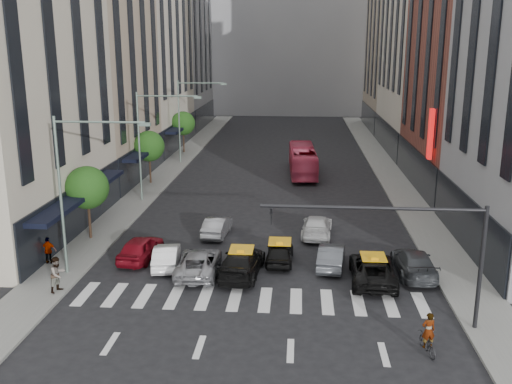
% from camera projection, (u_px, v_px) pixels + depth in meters
% --- Properties ---
extents(ground, '(160.00, 160.00, 0.00)m').
position_uv_depth(ground, '(251.00, 312.00, 28.24)').
color(ground, black).
rests_on(ground, ground).
extents(sidewalk_left, '(3.00, 96.00, 0.15)m').
position_uv_depth(sidewalk_left, '(164.00, 174.00, 58.02)').
color(sidewalk_left, slate).
rests_on(sidewalk_left, ground).
extents(sidewalk_right, '(3.00, 96.00, 0.15)m').
position_uv_depth(sidewalk_right, '(393.00, 178.00, 56.33)').
color(sidewalk_right, slate).
rests_on(sidewalk_right, ground).
extents(building_left_a, '(8.00, 18.00, 28.00)m').
position_uv_depth(building_left_a, '(2.00, 26.00, 36.59)').
color(building_left_a, beige).
rests_on(building_left_a, ground).
extents(building_left_b, '(8.00, 16.00, 24.00)m').
position_uv_depth(building_left_b, '(96.00, 54.00, 53.50)').
color(building_left_b, tan).
rests_on(building_left_b, ground).
extents(building_left_c, '(8.00, 20.00, 36.00)m').
position_uv_depth(building_left_c, '(144.00, 1.00, 69.37)').
color(building_left_c, beige).
rests_on(building_left_c, ground).
extents(building_left_d, '(8.00, 18.00, 30.00)m').
position_uv_depth(building_left_d, '(177.00, 30.00, 88.46)').
color(building_left_d, gray).
rests_on(building_left_d, ground).
extents(building_right_b, '(8.00, 18.00, 26.00)m').
position_uv_depth(building_right_b, '(471.00, 43.00, 49.79)').
color(building_right_b, brown).
rests_on(building_right_b, ground).
extents(building_right_d, '(8.00, 18.00, 28.00)m').
position_uv_depth(building_right_d, '(399.00, 37.00, 86.21)').
color(building_right_d, tan).
rests_on(building_right_d, ground).
extents(building_far, '(30.00, 10.00, 36.00)m').
position_uv_depth(building_far, '(290.00, 16.00, 105.77)').
color(building_far, gray).
rests_on(building_far, ground).
extents(tree_near, '(2.88, 2.88, 4.95)m').
position_uv_depth(tree_near, '(87.00, 188.00, 37.84)').
color(tree_near, black).
rests_on(tree_near, sidewalk_left).
extents(tree_mid, '(2.88, 2.88, 4.95)m').
position_uv_depth(tree_mid, '(149.00, 146.00, 53.28)').
color(tree_mid, black).
rests_on(tree_mid, sidewalk_left).
extents(tree_far, '(2.88, 2.88, 4.95)m').
position_uv_depth(tree_far, '(183.00, 123.00, 68.73)').
color(tree_far, black).
rests_on(tree_far, sidewalk_left).
extents(streetlamp_near, '(5.38, 0.25, 9.00)m').
position_uv_depth(streetlamp_near, '(76.00, 175.00, 31.35)').
color(streetlamp_near, gray).
rests_on(streetlamp_near, sidewalk_left).
extents(streetlamp_mid, '(5.38, 0.25, 9.00)m').
position_uv_depth(streetlamp_mid, '(150.00, 132.00, 46.80)').
color(streetlamp_mid, gray).
rests_on(streetlamp_mid, sidewalk_left).
extents(streetlamp_far, '(5.38, 0.25, 9.00)m').
position_uv_depth(streetlamp_far, '(187.00, 110.00, 62.24)').
color(streetlamp_far, gray).
rests_on(streetlamp_far, sidewalk_left).
extents(traffic_signal, '(10.10, 0.20, 6.00)m').
position_uv_depth(traffic_signal, '(420.00, 237.00, 25.58)').
color(traffic_signal, black).
rests_on(traffic_signal, ground).
extents(liberty_sign, '(0.30, 0.70, 4.00)m').
position_uv_depth(liberty_sign, '(431.00, 134.00, 45.11)').
color(liberty_sign, red).
rests_on(liberty_sign, ground).
extents(car_red, '(2.24, 4.58, 1.50)m').
position_uv_depth(car_red, '(141.00, 248.00, 35.03)').
color(car_red, maroon).
rests_on(car_red, ground).
extents(car_white_front, '(1.94, 4.18, 1.33)m').
position_uv_depth(car_white_front, '(166.00, 256.00, 33.94)').
color(car_white_front, white).
rests_on(car_white_front, ground).
extents(car_silver, '(2.48, 5.11, 1.40)m').
position_uv_depth(car_silver, '(199.00, 263.00, 32.80)').
color(car_silver, '#949599').
rests_on(car_silver, ground).
extents(taxi_left, '(2.63, 5.47, 1.54)m').
position_uv_depth(taxi_left, '(242.00, 262.00, 32.66)').
color(taxi_left, black).
rests_on(taxi_left, ground).
extents(taxi_center, '(1.67, 3.97, 1.34)m').
position_uv_depth(taxi_center, '(280.00, 252.00, 34.51)').
color(taxi_center, black).
rests_on(taxi_center, ground).
extents(car_grey_mid, '(1.94, 4.33, 1.38)m').
position_uv_depth(car_grey_mid, '(331.00, 256.00, 33.87)').
color(car_grey_mid, '#43474C').
rests_on(car_grey_mid, ground).
extents(taxi_right, '(2.62, 5.35, 1.46)m').
position_uv_depth(taxi_right, '(373.00, 269.00, 31.74)').
color(taxi_right, black).
rests_on(taxi_right, ground).
extents(car_grey_curb, '(2.11, 5.07, 1.47)m').
position_uv_depth(car_grey_curb, '(414.00, 263.00, 32.71)').
color(car_grey_curb, '#373A3E').
rests_on(car_grey_curb, ground).
extents(car_row2_left, '(1.78, 4.21, 1.35)m').
position_uv_depth(car_row2_left, '(217.00, 226.00, 39.51)').
color(car_row2_left, gray).
rests_on(car_row2_left, ground).
extents(car_row2_right, '(2.37, 5.00, 1.41)m').
position_uv_depth(car_row2_right, '(317.00, 226.00, 39.43)').
color(car_row2_right, silver).
rests_on(car_row2_right, ground).
extents(bus, '(2.94, 10.61, 2.93)m').
position_uv_depth(bus, '(303.00, 160.00, 57.90)').
color(bus, '#DA4062').
rests_on(bus, ground).
extents(motorcycle, '(0.88, 1.74, 0.87)m').
position_uv_depth(motorcycle, '(427.00, 344.00, 24.44)').
color(motorcycle, black).
rests_on(motorcycle, ground).
extents(rider, '(0.66, 0.49, 1.63)m').
position_uv_depth(rider, '(430.00, 317.00, 24.13)').
color(rider, gray).
rests_on(rider, motorcycle).
extents(pedestrian_near, '(1.04, 1.15, 1.93)m').
position_uv_depth(pedestrian_near, '(58.00, 274.00, 30.09)').
color(pedestrian_near, gray).
rests_on(pedestrian_near, sidewalk_left).
extents(pedestrian_far, '(0.97, 0.44, 1.63)m').
position_uv_depth(pedestrian_far, '(48.00, 250.00, 33.98)').
color(pedestrian_far, gray).
rests_on(pedestrian_far, sidewalk_left).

